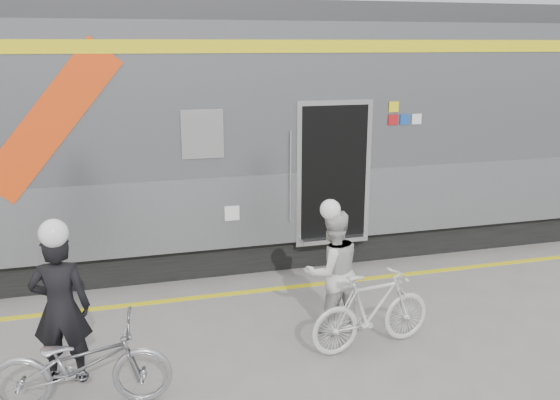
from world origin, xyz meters
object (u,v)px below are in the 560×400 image
object	(u,v)px
man	(61,308)
woman	(332,272)
bicycle_left	(82,364)
bicycle_right	(372,310)

from	to	relation	value
man	woman	world-z (taller)	man
bicycle_left	bicycle_right	bearing A→B (deg)	-77.79
man	bicycle_left	bearing A→B (deg)	116.45
bicycle_left	woman	size ratio (longest dim) A/B	1.12
man	bicycle_right	xyz separation A→B (m)	(3.42, -0.23, -0.36)
woman	man	bearing A→B (deg)	-1.81
bicycle_left	woman	xyz separation A→B (m)	(2.92, 0.87, 0.32)
man	bicycle_right	world-z (taller)	man
woman	bicycle_right	bearing A→B (deg)	110.88
bicycle_left	bicycle_right	xyz separation A→B (m)	(3.22, 0.32, 0.01)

